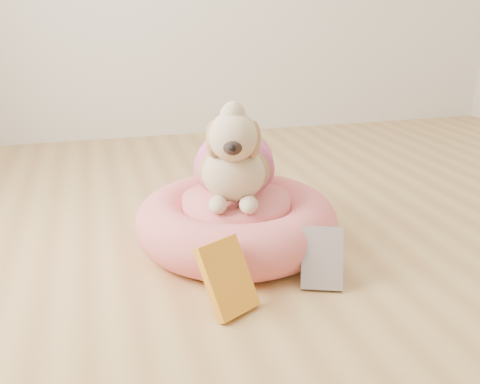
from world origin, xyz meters
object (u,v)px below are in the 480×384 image
object	(u,v)px
dog	(234,145)
book_white	(322,258)
book_yellow	(227,278)
pet_bed	(236,221)

from	to	relation	value
dog	book_white	size ratio (longest dim) A/B	2.53
dog	book_yellow	size ratio (longest dim) A/B	2.29
pet_bed	dog	world-z (taller)	dog
book_yellow	book_white	distance (m)	0.34
book_yellow	book_white	xyz separation A→B (m)	(0.33, 0.06, -0.01)
dog	book_white	world-z (taller)	dog
pet_bed	book_white	world-z (taller)	pet_bed
pet_bed	book_white	xyz separation A→B (m)	(0.19, -0.36, 0.00)
pet_bed	book_white	distance (m)	0.41
dog	book_yellow	bearing A→B (deg)	-91.40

